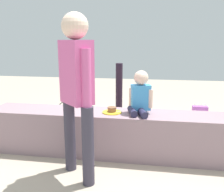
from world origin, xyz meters
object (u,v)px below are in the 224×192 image
Objects in this scene: water_bottle_near_gift at (149,126)px; cake_box_white at (85,119)px; cake_plate at (112,111)px; handbag_black_leather at (65,113)px; gift_bag at (199,115)px; party_cup_red at (122,136)px; handbag_brown_canvas at (97,126)px; adult_standing at (77,83)px; child_seated at (140,95)px.

water_bottle_near_gift reaches higher than cake_box_white.
handbag_black_leather is at bearing 131.12° from cake_plate.
gift_bag is at bearing 8.10° from cake_box_white.
cake_box_white is at bearing 138.01° from party_cup_red.
adult_standing is at bearing -85.80° from handbag_brown_canvas.
adult_standing is 6.94× the size of cake_plate.
adult_standing is (-0.56, -0.57, 0.22)m from child_seated.
water_bottle_near_gift is 1.46m from handbag_black_leather.
child_seated is 1.53m from cake_box_white.
adult_standing reaches higher than party_cup_red.
party_cup_red is at bearing -33.89° from handbag_black_leather.
cake_plate is at bearing -59.44° from cake_box_white.
child_seated is 0.82m from party_cup_red.
cake_box_white is (-0.93, 1.01, -0.66)m from child_seated.
gift_bag is 1.08× the size of handbag_black_leather.
water_bottle_near_gift is (0.10, 0.77, -0.63)m from child_seated.
child_seated is 4.37× the size of party_cup_red.
cake_plate is 1.58m from handbag_black_leather.
handbag_brown_canvas reaches higher than party_cup_red.
cake_plate is at bearing -62.07° from handbag_brown_canvas.
child_seated reaches higher than handbag_black_leather.
party_cup_red is (-1.15, -0.87, -0.10)m from gift_bag.
cake_plate is (0.24, 0.54, -0.41)m from adult_standing.
cake_plate is 0.65m from party_cup_red.
child_seated is 1.83m from handbag_black_leather.
handbag_brown_canvas is at bearing 94.20° from adult_standing.
handbag_brown_canvas is (-0.33, 0.62, -0.41)m from cake_plate.
water_bottle_near_gift is (0.41, 0.80, -0.44)m from cake_plate.
cake_box_white is 0.99× the size of handbag_brown_canvas.
gift_bag is at bearing 47.11° from cake_plate.
adult_standing is 7.67× the size of water_bottle_near_gift.
party_cup_red is 1.29m from handbag_black_leather.
handbag_brown_canvas is (0.29, -0.43, 0.06)m from cake_box_white.
party_cup_red is at bearing -142.84° from gift_bag.
cake_plate is at bearing -98.17° from party_cup_red.
handbag_brown_canvas is at bearing 117.93° from cake_plate.
child_seated reaches higher than water_bottle_near_gift.
handbag_brown_canvas is at bearing -38.24° from handbag_black_leather.
child_seated is at bearing -47.43° from cake_box_white.
handbag_black_leather is (-1.07, 0.72, 0.06)m from party_cup_red.
water_bottle_near_gift is 0.51m from party_cup_red.
handbag_black_leather is (-1.00, 1.15, -0.42)m from cake_plate.
child_seated is 0.31× the size of adult_standing.
gift_bag is at bearing 54.74° from child_seated.
child_seated reaches higher than gift_bag.
adult_standing is 4.55× the size of gift_bag.
cake_box_white is at bearing 103.35° from adult_standing.
adult_standing is at bearing -114.29° from cake_plate.
water_bottle_near_gift is (0.66, 1.34, -0.85)m from adult_standing.
cake_plate reaches higher than gift_bag.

